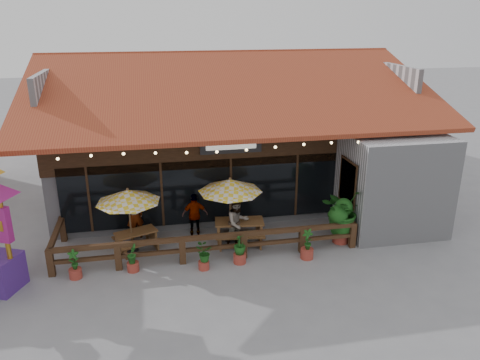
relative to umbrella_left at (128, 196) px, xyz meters
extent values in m
plane|color=gray|center=(4.11, -0.69, -1.98)|extent=(100.00, 100.00, 0.00)
cube|color=#B4B4BA|center=(4.11, 6.31, 0.02)|extent=(14.00, 10.00, 4.00)
cube|color=#3B2312|center=(2.61, 1.23, 1.22)|extent=(11.00, 0.16, 1.60)
cube|color=black|center=(2.61, 1.21, -0.48)|extent=(10.00, 0.12, 2.40)
cube|color=#FFD872|center=(2.61, 1.41, -0.48)|extent=(9.80, 0.05, 2.20)
cube|color=#B4B4BA|center=(9.36, -0.04, -0.18)|extent=(3.50, 2.70, 3.60)
cube|color=red|center=(7.55, -0.19, 0.02)|extent=(0.06, 1.20, 1.50)
cube|color=#3B2312|center=(7.54, -0.19, 0.02)|extent=(0.04, 1.34, 1.64)
cube|color=#9D4023|center=(4.11, 2.81, 2.92)|extent=(15.50, 7.05, 2.37)
cube|color=#9D4023|center=(4.11, 9.81, 2.92)|extent=(15.50, 7.05, 2.37)
cube|color=#9D4023|center=(4.11, 6.31, 4.04)|extent=(15.50, 0.30, 0.12)
cube|color=#B4B4BA|center=(-2.89, 6.31, 2.72)|extent=(0.20, 9.00, 1.80)
cube|color=#B4B4BA|center=(11.11, 6.31, 2.72)|extent=(0.20, 9.00, 1.80)
cube|color=black|center=(3.61, 1.11, 1.22)|extent=(2.20, 0.10, 0.55)
cube|color=silver|center=(3.61, 1.05, 1.22)|extent=(1.80, 0.02, 0.25)
cube|color=#3B2312|center=(-1.39, 1.17, -0.48)|extent=(0.08, 0.08, 2.40)
cube|color=#3B2312|center=(1.11, 1.17, -0.48)|extent=(0.08, 0.08, 2.40)
cube|color=#3B2312|center=(3.61, 1.17, -0.48)|extent=(0.08, 0.08, 2.40)
cube|color=#3B2312|center=(6.11, 1.17, -0.48)|extent=(0.08, 0.08, 2.40)
sphere|color=#F5CD86|center=(-1.89, -0.61, 1.57)|extent=(0.09, 0.09, 0.09)
sphere|color=#F5CD86|center=(-0.94, -0.61, 1.61)|extent=(0.09, 0.09, 0.09)
sphere|color=#F5CD86|center=(0.01, -0.61, 1.62)|extent=(0.09, 0.09, 0.09)
sphere|color=#F5CD86|center=(0.96, -0.61, 1.59)|extent=(0.09, 0.09, 0.09)
sphere|color=#F5CD86|center=(1.91, -0.61, 1.55)|extent=(0.09, 0.09, 0.09)
sphere|color=#F5CD86|center=(2.86, -0.61, 1.52)|extent=(0.09, 0.09, 0.09)
sphere|color=#F5CD86|center=(3.81, -0.61, 1.53)|extent=(0.09, 0.09, 0.09)
sphere|color=#F5CD86|center=(4.76, -0.61, 1.57)|extent=(0.09, 0.09, 0.09)
sphere|color=#F5CD86|center=(5.71, -0.61, 1.61)|extent=(0.09, 0.09, 0.09)
sphere|color=#F5CD86|center=(6.66, -0.61, 1.62)|extent=(0.09, 0.09, 0.09)
sphere|color=#F5CD86|center=(7.61, -0.61, 1.59)|extent=(0.09, 0.09, 0.09)
cube|color=#432B18|center=(-2.39, -1.19, -1.53)|extent=(0.20, 0.20, 0.90)
cube|color=#432B18|center=(-0.39, -1.19, -1.53)|extent=(0.20, 0.20, 0.90)
cube|color=#432B18|center=(1.61, -1.19, -1.53)|extent=(0.20, 0.20, 0.90)
cube|color=#432B18|center=(3.61, -1.19, -1.53)|extent=(0.20, 0.20, 0.90)
cube|color=#432B18|center=(5.61, -1.19, -1.53)|extent=(0.20, 0.20, 0.90)
cube|color=#432B18|center=(7.41, -1.19, -1.53)|extent=(0.20, 0.20, 0.90)
cube|color=#432B18|center=(2.51, -1.19, -1.13)|extent=(9.80, 0.16, 0.14)
cube|color=#432B18|center=(2.51, -1.19, -1.53)|extent=(9.80, 0.12, 0.12)
cube|color=#432B18|center=(-2.39, 0.06, -1.13)|extent=(0.16, 2.50, 0.14)
cube|color=#432B18|center=(-2.39, 1.21, -1.53)|extent=(0.20, 0.20, 0.90)
cylinder|color=brown|center=(0.00, 0.00, -0.91)|extent=(0.06, 0.06, 2.13)
cone|color=yellow|center=(0.00, 0.00, 0.01)|extent=(2.61, 2.61, 0.42)
sphere|color=brown|center=(0.00, 0.00, 0.24)|extent=(0.09, 0.09, 0.09)
cylinder|color=black|center=(0.00, 0.00, -1.95)|extent=(0.41, 0.41, 0.06)
cylinder|color=brown|center=(3.40, 0.10, -0.87)|extent=(0.06, 0.06, 2.23)
cone|color=yellow|center=(3.40, 0.10, 0.10)|extent=(2.71, 2.71, 0.44)
sphere|color=brown|center=(3.40, 0.10, 0.34)|extent=(0.10, 0.10, 0.10)
cylinder|color=black|center=(3.40, 0.10, -1.95)|extent=(0.43, 0.43, 0.06)
cube|color=brown|center=(0.15, 0.07, -1.35)|extent=(1.51, 1.09, 0.05)
cube|color=brown|center=(-0.41, -0.14, -1.66)|extent=(0.28, 0.58, 0.63)
cube|color=brown|center=(0.71, 0.29, -1.66)|extent=(0.28, 0.58, 0.63)
cube|color=brown|center=(0.32, -0.37, -1.60)|extent=(1.36, 0.71, 0.04)
cube|color=brown|center=(-0.02, 0.51, -1.60)|extent=(1.36, 0.71, 0.04)
cube|color=brown|center=(3.69, -0.06, -1.20)|extent=(1.76, 0.98, 0.06)
cube|color=brown|center=(2.96, 0.03, -1.59)|extent=(0.17, 0.74, 0.78)
cube|color=brown|center=(4.42, -0.15, -1.59)|extent=(0.17, 0.74, 0.78)
cube|color=brown|center=(3.62, -0.63, -1.52)|extent=(1.70, 0.49, 0.05)
cube|color=brown|center=(3.76, 0.51, -1.52)|extent=(1.70, 0.49, 0.05)
cylinder|color=gold|center=(-3.23, -1.59, -0.05)|extent=(0.14, 0.14, 1.75)
cylinder|color=#983529|center=(7.17, -0.77, -1.78)|extent=(0.55, 0.55, 0.40)
imported|color=#195719|center=(7.17, -0.77, -0.75)|extent=(1.95, 1.89, 1.65)
sphere|color=#195719|center=(7.31, -0.86, -1.06)|extent=(0.55, 0.55, 0.55)
sphere|color=#195719|center=(7.06, -0.64, -0.88)|extent=(0.48, 0.48, 0.48)
imported|color=#3B2312|center=(0.12, 0.93, -1.13)|extent=(0.72, 0.59, 1.70)
imported|color=#3B2312|center=(3.57, -0.37, -1.09)|extent=(1.05, 0.94, 1.77)
imported|color=#3B2312|center=(2.23, 0.81, -1.19)|extent=(0.95, 0.45, 1.57)
cylinder|color=#983529|center=(-1.66, -1.46, -1.83)|extent=(0.38, 0.38, 0.31)
imported|color=#195719|center=(-1.66, -1.46, -1.36)|extent=(0.37, 0.28, 0.63)
cylinder|color=#983529|center=(0.05, -1.38, -1.83)|extent=(0.37, 0.37, 0.30)
imported|color=#195719|center=(0.05, -1.38, -1.38)|extent=(0.37, 0.41, 0.61)
cylinder|color=#983529|center=(2.23, -1.69, -1.84)|extent=(0.34, 0.34, 0.28)
imported|color=#195719|center=(2.23, -1.69, -1.42)|extent=(0.63, 0.59, 0.57)
cylinder|color=#983529|center=(3.42, -1.52, -1.81)|extent=(0.41, 0.41, 0.33)
imported|color=#195719|center=(3.42, -1.52, -1.31)|extent=(0.54, 0.54, 0.68)
cylinder|color=#983529|center=(5.64, -1.65, -1.81)|extent=(0.42, 0.42, 0.34)
imported|color=#195719|center=(5.64, -1.65, -1.29)|extent=(0.41, 0.44, 0.70)
camera|label=1|loc=(0.86, -14.60, 5.61)|focal=35.00mm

